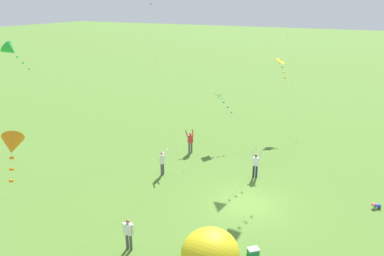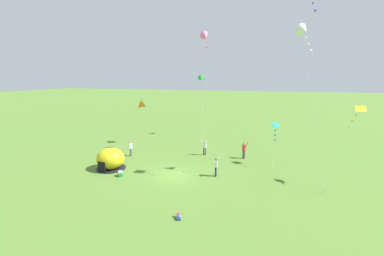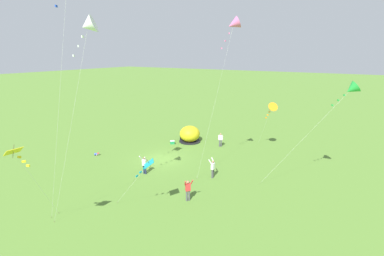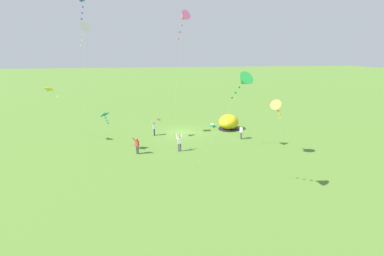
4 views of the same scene
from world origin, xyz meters
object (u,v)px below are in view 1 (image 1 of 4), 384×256
toddler_crawling (376,206)px  kite_green (10,50)px  person_watching_sky (128,233)px  person_far_back (190,141)px  person_strolling (256,164)px  kite_teal (221,99)px  popup_tent (210,254)px  kite_orange (12,145)px  kite_yellow (281,65)px  person_flying_kite (162,162)px  cooler_box (253,252)px

toddler_crawling → kite_green: (-4.97, 23.56, 8.37)m
toddler_crawling → person_watching_sky: size_ratio=0.32×
person_far_back → person_strolling: (-1.87, -6.03, 0.00)m
kite_teal → person_strolling: bearing=-136.8°
kite_green → popup_tent: bearing=-104.9°
popup_tent → person_far_back: 14.10m
person_watching_sky → kite_orange: bearing=105.4°
person_strolling → kite_teal: 7.44m
kite_yellow → popup_tent: bearing=-173.3°
person_strolling → kite_yellow: size_ratio=0.28×
kite_yellow → person_far_back: bearing=152.9°
kite_teal → kite_green: (-10.74, 11.14, 4.67)m
popup_tent → kite_green: bearing=75.1°
toddler_crawling → person_flying_kite: 13.83m
toddler_crawling → person_flying_kite: person_flying_kite is taller
popup_tent → cooler_box: 2.54m
person_far_back → person_flying_kite: bearing=-179.1°
cooler_box → person_flying_kite: (5.70, 8.51, 0.78)m
person_watching_sky → kite_green: bearing=69.2°
person_strolling → kite_yellow: (11.04, 1.34, 5.11)m
kite_teal → kite_green: 16.16m
person_far_back → kite_yellow: bearing=-27.1°
kite_orange → person_flying_kite: bearing=-15.5°
kite_yellow → person_strolling: bearing=-173.1°
kite_teal → cooler_box: bearing=-151.4°
person_watching_sky → kite_yellow: kite_yellow is taller
popup_tent → kite_green: 19.12m
kite_teal → person_far_back: bearing=156.9°
popup_tent → person_flying_kite: 10.45m
cooler_box → person_watching_sky: person_watching_sky is taller
cooler_box → person_flying_kite: size_ratio=0.34×
cooler_box → person_flying_kite: person_flying_kite is taller
toddler_crawling → person_far_back: size_ratio=0.29×
person_flying_kite → kite_orange: (-9.46, 2.62, 4.15)m
cooler_box → toddler_crawling: size_ratio=1.17×
toddler_crawling → kite_yellow: kite_yellow is taller
cooler_box → person_watching_sky: size_ratio=0.37×
person_strolling → kite_orange: kite_orange is taller
kite_yellow → kite_green: bearing=139.2°
kite_green → kite_yellow: bearing=-40.8°
person_flying_kite → kite_green: bearing=107.6°
person_watching_sky → person_flying_kite: 8.45m
popup_tent → kite_orange: bearing=100.4°
person_far_back → person_strolling: 6.31m
kite_teal → toddler_crawling: bearing=-114.9°
person_watching_sky → person_strolling: (10.55, -3.12, 0.03)m
popup_tent → person_flying_kite: popup_tent is taller
person_watching_sky → kite_green: kite_green is taller
person_watching_sky → person_flying_kite: bearing=19.7°
toddler_crawling → person_flying_kite: (-1.83, 13.69, 0.82)m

